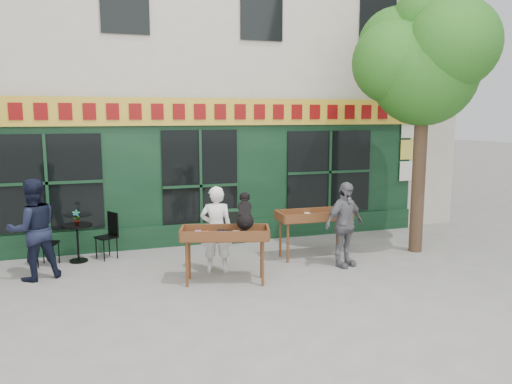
# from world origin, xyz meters

# --- Properties ---
(ground) EXTENTS (80.00, 80.00, 0.00)m
(ground) POSITION_xyz_m (0.00, 0.00, 0.00)
(ground) COLOR slate
(ground) RESTS_ON ground
(building) EXTENTS (14.00, 7.26, 10.00)m
(building) POSITION_xyz_m (0.00, 5.97, 4.97)
(building) COLOR beige
(building) RESTS_ON ground
(street_tree) EXTENTS (3.05, 2.90, 5.60)m
(street_tree) POSITION_xyz_m (4.34, 0.36, 4.11)
(street_tree) COLOR #382619
(street_tree) RESTS_ON ground
(book_cart_center) EXTENTS (1.61, 1.01, 0.99)m
(book_cart_center) POSITION_xyz_m (-0.15, -0.41, 0.82)
(book_cart_center) COLOR brown
(book_cart_center) RESTS_ON ground
(dog) EXTENTS (0.49, 0.67, 0.60)m
(dog) POSITION_xyz_m (0.20, -0.46, 1.29)
(dog) COLOR black
(dog) RESTS_ON book_cart_center
(woman) EXTENTS (0.68, 0.54, 1.63)m
(woman) POSITION_xyz_m (-0.15, 0.24, 0.82)
(woman) COLOR white
(woman) RESTS_ON ground
(book_cart_right) EXTENTS (1.51, 0.65, 0.99)m
(book_cart_right) POSITION_xyz_m (1.99, 0.55, 0.82)
(book_cart_right) COLOR brown
(book_cart_right) RESTS_ON ground
(man_right) EXTENTS (1.05, 0.70, 1.66)m
(man_right) POSITION_xyz_m (2.29, -0.20, 0.83)
(man_right) COLOR #5E5E63
(man_right) RESTS_ON ground
(bistro_table) EXTENTS (0.60, 0.60, 0.76)m
(bistro_table) POSITION_xyz_m (-2.65, 1.73, 0.54)
(bistro_table) COLOR black
(bistro_table) RESTS_ON ground
(bistro_chair_left) EXTENTS (0.45, 0.44, 0.95)m
(bistro_chair_left) POSITION_xyz_m (-3.28, 1.65, 0.56)
(bistro_chair_left) COLOR black
(bistro_chair_left) RESTS_ON ground
(bistro_chair_right) EXTENTS (0.49, 0.49, 0.95)m
(bistro_chair_right) POSITION_xyz_m (-2.02, 1.82, 0.56)
(bistro_chair_right) COLOR black
(bistro_chair_right) RESTS_ON ground
(potted_plant) EXTENTS (0.16, 0.11, 0.30)m
(potted_plant) POSITION_xyz_m (-2.65, 1.73, 0.91)
(potted_plant) COLOR gray
(potted_plant) RESTS_ON bistro_table
(man_left) EXTENTS (1.07, 0.95, 1.83)m
(man_left) POSITION_xyz_m (-3.35, 0.83, 0.91)
(man_left) COLOR black
(man_left) RESTS_ON ground
(chalkboard) EXTENTS (0.57, 0.22, 0.79)m
(chalkboard) POSITION_xyz_m (0.71, 2.19, 0.40)
(chalkboard) COLOR black
(chalkboard) RESTS_ON ground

